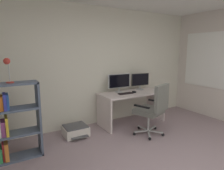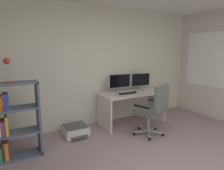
% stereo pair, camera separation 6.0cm
% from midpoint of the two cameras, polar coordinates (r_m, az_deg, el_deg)
% --- Properties ---
extents(wall_back, '(5.35, 0.10, 2.65)m').
position_cam_midpoint_polar(wall_back, '(4.55, -4.12, 5.29)').
color(wall_back, silver).
rests_on(wall_back, ground).
extents(window_pane, '(0.01, 1.26, 1.29)m').
position_cam_midpoint_polar(window_pane, '(5.57, 26.80, 6.45)').
color(window_pane, white).
extents(window_frame, '(0.02, 1.34, 1.37)m').
position_cam_midpoint_polar(window_frame, '(5.56, 26.76, 6.45)').
color(window_frame, white).
extents(desk, '(1.51, 0.68, 0.74)m').
position_cam_midpoint_polar(desk, '(4.64, 6.23, -4.45)').
color(desk, silver).
rests_on(desk, ground).
extents(monitor_main, '(0.57, 0.18, 0.43)m').
position_cam_midpoint_polar(monitor_main, '(4.54, 2.59, 1.02)').
color(monitor_main, '#B2B5B7').
rests_on(monitor_main, desk).
extents(monitor_secondary, '(0.47, 0.18, 0.40)m').
position_cam_midpoint_polar(monitor_secondary, '(4.89, 8.68, 1.36)').
color(monitor_secondary, '#B2B5B7').
rests_on(monitor_secondary, desk).
extents(keyboard, '(0.34, 0.14, 0.02)m').
position_cam_midpoint_polar(keyboard, '(4.43, 4.42, -2.45)').
color(keyboard, black).
rests_on(keyboard, desk).
extents(computer_mouse, '(0.09, 0.11, 0.03)m').
position_cam_midpoint_polar(computer_mouse, '(4.57, 6.89, -2.01)').
color(computer_mouse, black).
rests_on(computer_mouse, desk).
extents(office_chair, '(0.67, 0.69, 1.06)m').
position_cam_midpoint_polar(office_chair, '(4.01, 12.31, -6.35)').
color(office_chair, '#B7BABC').
rests_on(office_chair, ground).
extents(bookshelf, '(0.83, 0.30, 1.22)m').
position_cam_midpoint_polar(bookshelf, '(3.47, -28.27, -9.84)').
color(bookshelf, '#4E5C76').
rests_on(bookshelf, ground).
extents(desk_lamp, '(0.12, 0.11, 0.37)m').
position_cam_midpoint_polar(desk_lamp, '(3.30, -27.51, 5.05)').
color(desk_lamp, red).
rests_on(desk_lamp, bookshelf).
extents(printer, '(0.47, 0.51, 0.21)m').
position_cam_midpoint_polar(printer, '(4.16, -10.07, -12.73)').
color(printer, silver).
rests_on(printer, ground).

